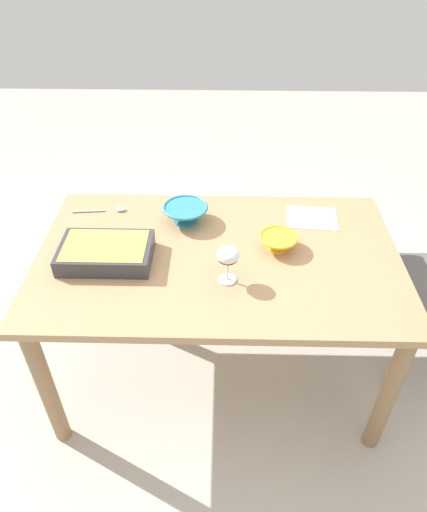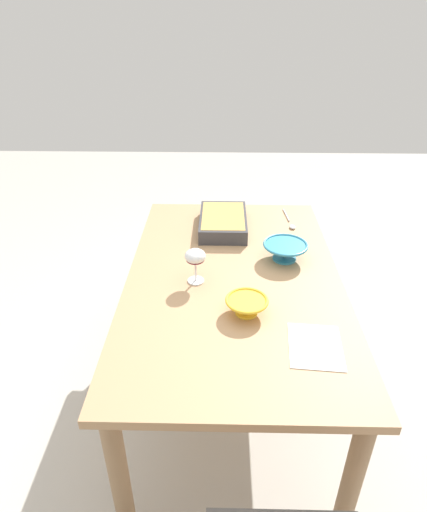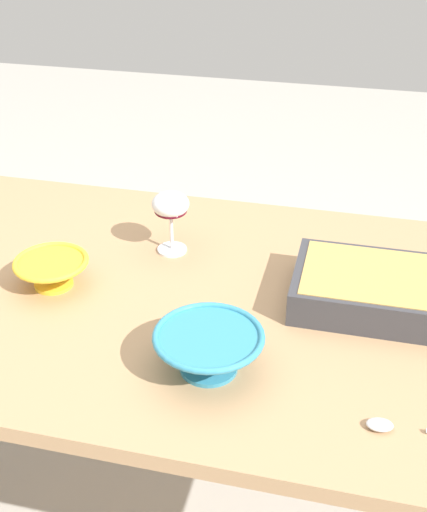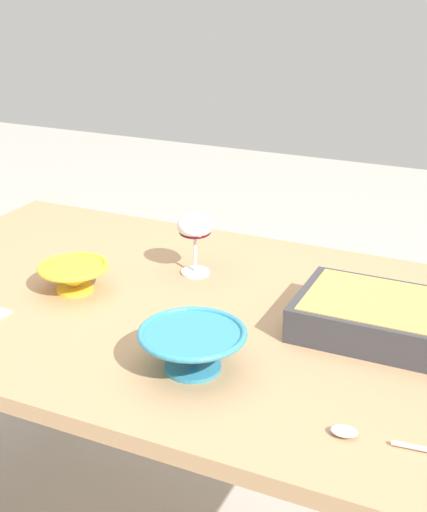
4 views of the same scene
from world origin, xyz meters
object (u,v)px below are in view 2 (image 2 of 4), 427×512
(dining_table, at_px, (233,295))
(wine_glass, at_px, (195,258))
(mixing_bowl, at_px, (285,250))
(napkin, at_px, (315,346))
(casserole_dish, at_px, (223,221))
(serving_spoon, at_px, (290,223))
(small_bowl, at_px, (247,305))

(dining_table, bearing_deg, wine_glass, 103.28)
(mixing_bowl, height_order, napkin, mixing_bowl)
(dining_table, bearing_deg, napkin, -147.43)
(casserole_dish, xyz_separation_m, napkin, (-0.86, -0.32, -0.04))
(wine_glass, xyz_separation_m, serving_spoon, (0.54, -0.46, -0.10))
(casserole_dish, relative_size, small_bowl, 2.25)
(mixing_bowl, bearing_deg, wine_glass, 115.47)
(dining_table, xyz_separation_m, serving_spoon, (0.50, -0.30, 0.10))
(dining_table, bearing_deg, serving_spoon, -31.13)
(mixing_bowl, distance_m, serving_spoon, 0.36)
(casserole_dish, bearing_deg, wine_glass, 166.98)
(small_bowl, relative_size, serving_spoon, 0.66)
(serving_spoon, height_order, napkin, serving_spoon)
(small_bowl, bearing_deg, dining_table, 9.84)
(napkin, bearing_deg, dining_table, 32.57)
(wine_glass, relative_size, casserole_dish, 0.42)
(wine_glass, height_order, casserole_dish, wine_glass)
(small_bowl, height_order, napkin, small_bowl)
(dining_table, distance_m, casserole_dish, 0.47)
(casserole_dish, height_order, serving_spoon, casserole_dish)
(mixing_bowl, bearing_deg, dining_table, 122.68)
(dining_table, distance_m, serving_spoon, 0.60)
(dining_table, relative_size, wine_glass, 9.81)
(casserole_dish, relative_size, serving_spoon, 1.48)
(wine_glass, xyz_separation_m, small_bowl, (-0.21, -0.20, -0.07))
(dining_table, relative_size, small_bowl, 9.19)
(dining_table, height_order, small_bowl, small_bowl)
(serving_spoon, bearing_deg, napkin, 177.84)
(dining_table, height_order, mixing_bowl, mixing_bowl)
(mixing_bowl, bearing_deg, casserole_dish, 43.03)
(napkin, bearing_deg, wine_glass, 48.09)
(dining_table, xyz_separation_m, small_bowl, (-0.24, -0.04, 0.13))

